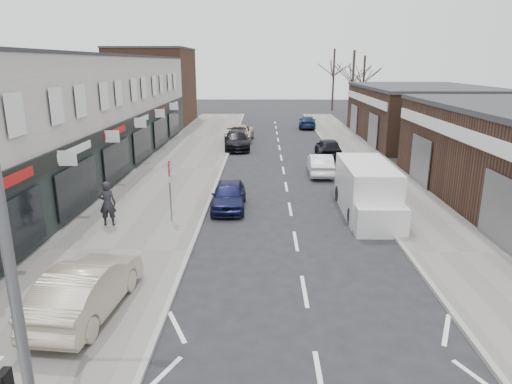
{
  "coord_description": "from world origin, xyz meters",
  "views": [
    {
      "loc": [
        -1.24,
        -6.43,
        6.65
      ],
      "look_at": [
        -1.49,
        7.77,
        2.6
      ],
      "focal_mm": 32.0,
      "sensor_mm": 36.0,
      "label": 1
    }
  ],
  "objects_px": {
    "parked_car_left_c": "(240,133)",
    "parked_car_right_b": "(328,147)",
    "sedan_on_pavement": "(87,288)",
    "parked_car_right_c": "(307,122)",
    "white_van": "(367,191)",
    "pedestrian": "(107,204)",
    "warning_sign": "(170,173)",
    "street_lamp": "(16,221)",
    "parked_car_left_a": "(229,195)",
    "parked_car_right_a": "(320,164)",
    "parked_car_left_b": "(237,140)"
  },
  "relations": [
    {
      "from": "parked_car_left_c",
      "to": "parked_car_right_b",
      "type": "distance_m",
      "value": 9.66
    },
    {
      "from": "sedan_on_pavement",
      "to": "parked_car_right_c",
      "type": "height_order",
      "value": "sedan_on_pavement"
    },
    {
      "from": "white_van",
      "to": "parked_car_right_c",
      "type": "distance_m",
      "value": 28.23
    },
    {
      "from": "sedan_on_pavement",
      "to": "pedestrian",
      "type": "xyz_separation_m",
      "value": [
        -1.71,
        6.83,
        0.22
      ]
    },
    {
      "from": "warning_sign",
      "to": "pedestrian",
      "type": "xyz_separation_m",
      "value": [
        -2.51,
        -0.68,
        -1.14
      ]
    },
    {
      "from": "white_van",
      "to": "parked_car_right_b",
      "type": "distance_m",
      "value": 13.09
    },
    {
      "from": "parked_car_left_c",
      "to": "parked_car_right_b",
      "type": "xyz_separation_m",
      "value": [
        6.83,
        -6.83,
        0.02
      ]
    },
    {
      "from": "street_lamp",
      "to": "pedestrian",
      "type": "relative_size",
      "value": 4.25
    },
    {
      "from": "street_lamp",
      "to": "parked_car_left_a",
      "type": "xyz_separation_m",
      "value": [
        1.64,
        14.86,
        -3.97
      ]
    },
    {
      "from": "street_lamp",
      "to": "parked_car_left_a",
      "type": "distance_m",
      "value": 15.47
    },
    {
      "from": "parked_car_left_a",
      "to": "parked_car_left_c",
      "type": "distance_m",
      "value": 19.23
    },
    {
      "from": "sedan_on_pavement",
      "to": "parked_car_right_b",
      "type": "bearing_deg",
      "value": -108.12
    },
    {
      "from": "parked_car_left_a",
      "to": "parked_car_right_b",
      "type": "height_order",
      "value": "parked_car_right_b"
    },
    {
      "from": "pedestrian",
      "to": "parked_car_left_a",
      "type": "height_order",
      "value": "pedestrian"
    },
    {
      "from": "parked_car_left_c",
      "to": "parked_car_right_a",
      "type": "bearing_deg",
      "value": -62.33
    },
    {
      "from": "parked_car_left_c",
      "to": "parked_car_right_b",
      "type": "bearing_deg",
      "value": -41.62
    },
    {
      "from": "sedan_on_pavement",
      "to": "parked_car_right_b",
      "type": "xyz_separation_m",
      "value": [
        9.39,
        21.95,
        -0.15
      ]
    },
    {
      "from": "sedan_on_pavement",
      "to": "parked_car_left_c",
      "type": "relative_size",
      "value": 0.91
    },
    {
      "from": "white_van",
      "to": "parked_car_right_a",
      "type": "height_order",
      "value": "white_van"
    },
    {
      "from": "parked_car_left_b",
      "to": "parked_car_right_c",
      "type": "xyz_separation_m",
      "value": [
        6.67,
        12.23,
        -0.07
      ]
    },
    {
      "from": "white_van",
      "to": "parked_car_right_b",
      "type": "relative_size",
      "value": 1.46
    },
    {
      "from": "parked_car_left_a",
      "to": "parked_car_right_a",
      "type": "distance_m",
      "value": 8.5
    },
    {
      "from": "white_van",
      "to": "street_lamp",
      "type": "bearing_deg",
      "value": -118.73
    },
    {
      "from": "parked_car_left_b",
      "to": "parked_car_right_c",
      "type": "relative_size",
      "value": 1.12
    },
    {
      "from": "parked_car_left_c",
      "to": "parked_car_right_a",
      "type": "distance_m",
      "value": 13.62
    },
    {
      "from": "warning_sign",
      "to": "parked_car_right_c",
      "type": "height_order",
      "value": "warning_sign"
    },
    {
      "from": "white_van",
      "to": "pedestrian",
      "type": "xyz_separation_m",
      "value": [
        -11.07,
        -2.04,
        -0.02
      ]
    },
    {
      "from": "warning_sign",
      "to": "white_van",
      "type": "bearing_deg",
      "value": 9.05
    },
    {
      "from": "warning_sign",
      "to": "pedestrian",
      "type": "bearing_deg",
      "value": -164.84
    },
    {
      "from": "pedestrian",
      "to": "parked_car_right_c",
      "type": "relative_size",
      "value": 0.44
    },
    {
      "from": "street_lamp",
      "to": "parked_car_right_c",
      "type": "height_order",
      "value": "street_lamp"
    },
    {
      "from": "warning_sign",
      "to": "parked_car_left_a",
      "type": "distance_m",
      "value": 3.44
    },
    {
      "from": "warning_sign",
      "to": "parked_car_left_a",
      "type": "height_order",
      "value": "warning_sign"
    },
    {
      "from": "white_van",
      "to": "parked_car_right_a",
      "type": "relative_size",
      "value": 1.51
    },
    {
      "from": "parked_car_right_a",
      "to": "street_lamp",
      "type": "bearing_deg",
      "value": 74.51
    },
    {
      "from": "warning_sign",
      "to": "parked_car_right_c",
      "type": "relative_size",
      "value": 0.63
    },
    {
      "from": "street_lamp",
      "to": "parked_car_right_b",
      "type": "relative_size",
      "value": 1.98
    },
    {
      "from": "parked_car_left_b",
      "to": "parked_car_left_c",
      "type": "bearing_deg",
      "value": 85.71
    },
    {
      "from": "street_lamp",
      "to": "parked_car_right_c",
      "type": "bearing_deg",
      "value": 79.58
    },
    {
      "from": "warning_sign",
      "to": "parked_car_right_c",
      "type": "xyz_separation_m",
      "value": [
        8.43,
        29.59,
        -1.58
      ]
    },
    {
      "from": "white_van",
      "to": "sedan_on_pavement",
      "type": "xyz_separation_m",
      "value": [
        -9.36,
        -8.87,
        -0.25
      ]
    },
    {
      "from": "parked_car_left_a",
      "to": "parked_car_right_b",
      "type": "relative_size",
      "value": 0.94
    },
    {
      "from": "street_lamp",
      "to": "parked_car_left_c",
      "type": "relative_size",
      "value": 1.66
    },
    {
      "from": "parked_car_left_a",
      "to": "parked_car_left_c",
      "type": "bearing_deg",
      "value": 91.04
    },
    {
      "from": "white_van",
      "to": "sedan_on_pavement",
      "type": "relative_size",
      "value": 1.35
    },
    {
      "from": "parked_car_right_c",
      "to": "pedestrian",
      "type": "bearing_deg",
      "value": 75.03
    },
    {
      "from": "street_lamp",
      "to": "sedan_on_pavement",
      "type": "bearing_deg",
      "value": 105.15
    },
    {
      "from": "warning_sign",
      "to": "sedan_on_pavement",
      "type": "distance_m",
      "value": 7.67
    },
    {
      "from": "street_lamp",
      "to": "pedestrian",
      "type": "bearing_deg",
      "value": 104.54
    },
    {
      "from": "parked_car_right_a",
      "to": "parked_car_right_b",
      "type": "bearing_deg",
      "value": -100.68
    }
  ]
}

